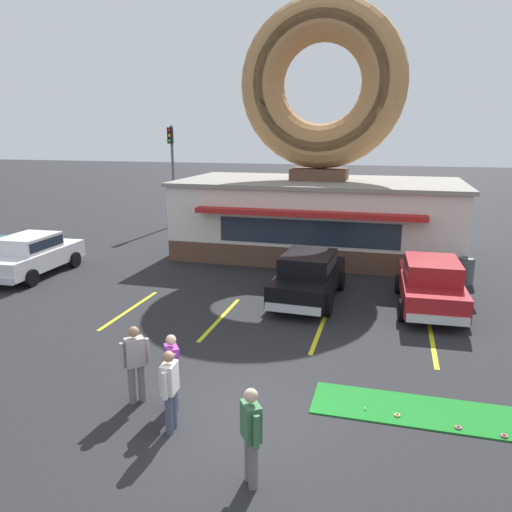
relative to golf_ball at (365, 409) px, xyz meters
name	(u,v)px	position (x,y,z in m)	size (l,w,h in m)	color
ground_plane	(239,419)	(-2.35, -0.93, -0.05)	(160.00, 160.00, 0.00)	#232326
donut_shop_building	(319,171)	(-2.89, 13.01, 3.69)	(12.30, 6.75, 10.96)	brown
putting_mat	(415,410)	(0.96, 0.25, -0.04)	(4.05, 1.27, 0.03)	#197523
mini_donut_near_left	(397,415)	(0.62, -0.07, 0.00)	(0.13, 0.13, 0.04)	#E5C666
mini_donut_near_right	(458,427)	(1.72, -0.20, 0.00)	(0.13, 0.13, 0.04)	#D8667F
mini_donut_mid_left	(504,436)	(2.49, -0.27, 0.00)	(0.13, 0.13, 0.04)	#D8667F
golf_ball	(365,409)	(0.00, 0.00, 0.00)	(0.04, 0.04, 0.04)	white
car_white	(32,253)	(-13.02, 6.60, 0.82)	(2.10, 4.62, 1.60)	silver
car_black	(308,274)	(-2.23, 6.47, 0.82)	(2.13, 4.63, 1.60)	black
car_red	(431,282)	(1.60, 6.68, 0.82)	(2.10, 4.62, 1.60)	maroon
pedestrian_blue_sweater_man	(170,387)	(-3.45, -1.61, 0.82)	(0.27, 0.59, 1.59)	#474C66
pedestrian_hooded_kid	(172,369)	(-3.73, -0.90, 0.82)	(0.42, 0.50, 1.58)	#474C66
pedestrian_leather_jacket_man	(135,361)	(-4.56, -0.86, 0.86)	(0.46, 0.44, 1.65)	slate
pedestrian_clipboard_woman	(251,432)	(-1.62, -2.63, 0.86)	(0.41, 0.51, 1.65)	slate
trash_bin	(466,271)	(3.05, 9.77, 0.45)	(0.57, 0.57, 0.97)	#51565B
traffic_light_pole	(172,163)	(-12.15, 17.85, 3.66)	(0.28, 0.47, 5.80)	#595B60
parking_stripe_far_left	(130,309)	(-7.47, 4.07, -0.05)	(0.12, 3.60, 0.01)	yellow
parking_stripe_left	(220,318)	(-4.47, 4.07, -0.05)	(0.12, 3.60, 0.01)	yellow
parking_stripe_mid_left	(320,329)	(-1.47, 4.07, -0.05)	(0.12, 3.60, 0.01)	yellow
parking_stripe_centre	(432,340)	(1.53, 4.07, -0.05)	(0.12, 3.60, 0.01)	yellow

